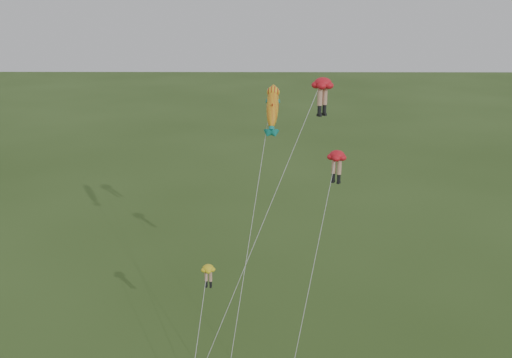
{
  "coord_description": "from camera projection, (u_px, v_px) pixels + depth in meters",
  "views": [
    {
      "loc": [
        1.05,
        -29.5,
        24.04
      ],
      "look_at": [
        0.81,
        6.0,
        12.31
      ],
      "focal_mm": 40.0,
      "sensor_mm": 36.0,
      "label": 1
    }
  ],
  "objects": [
    {
      "name": "legs_kite_red_mid",
      "position": [
        336.0,
        163.0,
        35.88
      ],
      "size": [
        4.65,
        9.04,
        14.52
      ],
      "rotation": [
        0.0,
        0.0,
        -0.58
      ],
      "color": "red",
      "rests_on": "ground"
    },
    {
      "name": "legs_kite_yellow",
      "position": [
        207.0,
        276.0,
        36.64
      ],
      "size": [
        1.6,
        6.36,
        7.29
      ],
      "rotation": [
        0.0,
        0.0,
        -0.15
      ],
      "color": "yellow",
      "rests_on": "ground"
    },
    {
      "name": "fish_kite",
      "position": [
        272.0,
        108.0,
        37.67
      ],
      "size": [
        3.66,
        10.32,
        18.35
      ],
      "rotation": [
        0.86,
        0.0,
        -0.07
      ],
      "color": "yellow",
      "rests_on": "ground"
    },
    {
      "name": "legs_kite_red_high",
      "position": [
        321.0,
        90.0,
        37.04
      ],
      "size": [
        9.39,
        8.65,
        18.74
      ],
      "rotation": [
        0.0,
        0.0,
        0.69
      ],
      "color": "red",
      "rests_on": "ground"
    }
  ]
}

